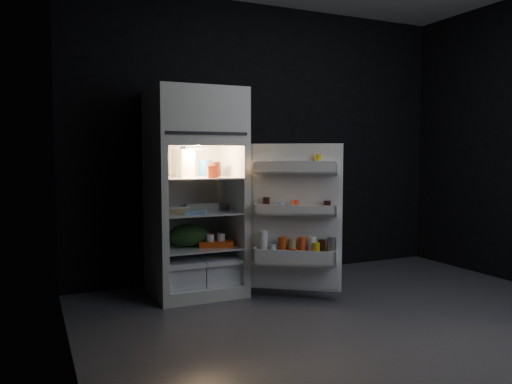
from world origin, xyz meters
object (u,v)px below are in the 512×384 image
refrigerator (194,185)px  yogurt_tray (217,244)px  fridge_door (296,220)px  egg_carton (201,207)px  milk_jug (183,163)px

refrigerator → yogurt_tray: 0.55m
fridge_door → yogurt_tray: 0.73m
egg_carton → yogurt_tray: 0.35m
refrigerator → milk_jug: size_ratio=7.42×
fridge_door → egg_carton: (-0.64, 0.55, 0.08)m
refrigerator → fridge_door: bearing=-41.2°
refrigerator → yogurt_tray: refrigerator is taller
egg_carton → yogurt_tray: egg_carton is taller
yogurt_tray → milk_jug: bearing=168.1°
yogurt_tray → egg_carton: bearing=148.6°
refrigerator → fridge_door: size_ratio=1.46×
fridge_door → yogurt_tray: bearing=141.6°
milk_jug → egg_carton: bearing=-35.1°
milk_jug → refrigerator: bearing=-15.4°
refrigerator → egg_carton: 0.21m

